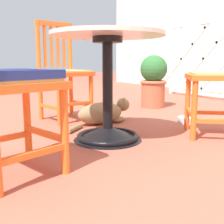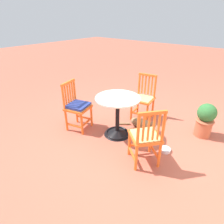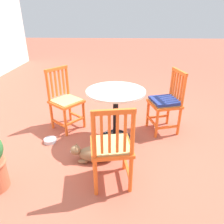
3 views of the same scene
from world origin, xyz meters
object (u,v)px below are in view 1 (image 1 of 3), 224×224
Objects in this scene: orange_chair_at_corner at (221,77)px; orange_chair_facing_out at (63,73)px; orange_chair_by_planter at (6,82)px; pet_water_bowl at (187,120)px; tabby_cat at (104,113)px; terracotta_planter at (153,80)px; cafe_table at (108,100)px.

orange_chair_at_corner is 1.00× the size of orange_chair_facing_out.
orange_chair_by_planter and orange_chair_at_corner have the same top height.
pet_water_bowl is at bearing 161.63° from orange_chair_at_corner.
tabby_cat is at bearing -119.40° from pet_water_bowl.
orange_chair_at_corner reaches higher than terracotta_planter.
tabby_cat is (-0.48, 0.25, -0.19)m from cafe_table.
tabby_cat is 0.75m from pet_water_bowl.
orange_chair_at_corner is (0.03, 1.47, -0.01)m from orange_chair_by_planter.
orange_chair_at_corner reaches higher than cafe_table.
tabby_cat is 4.21× the size of pet_water_bowl.
pet_water_bowl is (0.37, 0.65, -0.07)m from tabby_cat.
cafe_table is at bearing -27.32° from tabby_cat.
tabby_cat is 1.15× the size of terracotta_planter.
orange_chair_facing_out reaches higher than pet_water_bowl.
orange_chair_by_planter is 1.47m from orange_chair_at_corner.
orange_chair_by_planter is 1.27× the size of tabby_cat.
terracotta_planter is at bearing 123.18° from orange_chair_by_planter.
tabby_cat is at bearing 128.82° from orange_chair_by_planter.
pet_water_bowl is at bearing 60.60° from tabby_cat.
orange_chair_facing_out reaches higher than tabby_cat.
orange_chair_facing_out is 1.27× the size of tabby_cat.
cafe_table is 0.85m from orange_chair_facing_out.
orange_chair_facing_out is at bearing -84.10° from terracotta_planter.
tabby_cat is at bearing 32.56° from orange_chair_facing_out.
terracotta_planter is at bearing 128.50° from cafe_table.
orange_chair_by_planter is 2.29m from terracotta_planter.
orange_chair_by_planter is 1.71m from pet_water_bowl.
orange_chair_by_planter is 1.34m from orange_chair_facing_out.
orange_chair_at_corner is at bearing -19.35° from terracotta_planter.
orange_chair_at_corner is 1.27× the size of tabby_cat.
terracotta_planter is 3.65× the size of pet_water_bowl.
orange_chair_facing_out is (-1.13, 0.73, -0.01)m from orange_chair_by_planter.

